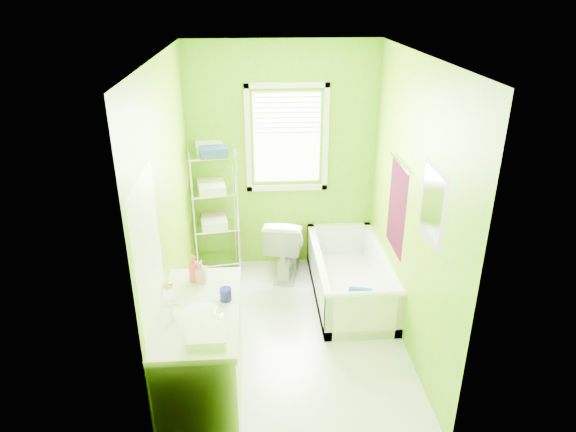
{
  "coord_description": "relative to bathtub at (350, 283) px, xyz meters",
  "views": [
    {
      "loc": [
        -0.31,
        -4.08,
        3.09
      ],
      "look_at": [
        -0.02,
        0.25,
        1.14
      ],
      "focal_mm": 32.0,
      "sensor_mm": 36.0,
      "label": 1
    }
  ],
  "objects": [
    {
      "name": "wire_shelf_unit",
      "position": [
        -1.45,
        0.67,
        0.77
      ],
      "size": [
        0.55,
        0.45,
        1.54
      ],
      "color": "silver",
      "rests_on": "ground"
    },
    {
      "name": "room_envelope",
      "position": [
        -0.67,
        -0.61,
        1.38
      ],
      "size": [
        2.14,
        2.94,
        2.62
      ],
      "color": "#64A207",
      "rests_on": "ground"
    },
    {
      "name": "toilet",
      "position": [
        -0.66,
        0.53,
        0.21
      ],
      "size": [
        0.57,
        0.81,
        0.75
      ],
      "primitive_type": "imported",
      "rotation": [
        0.0,
        0.0,
        2.92
      ],
      "color": "white",
      "rests_on": "ground"
    },
    {
      "name": "window",
      "position": [
        -0.62,
        0.81,
        1.45
      ],
      "size": [
        0.92,
        0.05,
        1.22
      ],
      "color": "white",
      "rests_on": "ground"
    },
    {
      "name": "right_wall_decor",
      "position": [
        0.36,
        -0.63,
        1.15
      ],
      "size": [
        0.04,
        1.48,
        1.17
      ],
      "color": "#3C0619",
      "rests_on": "ground"
    },
    {
      "name": "door",
      "position": [
        -1.71,
        -1.61,
        0.83
      ],
      "size": [
        0.09,
        0.8,
        2.0
      ],
      "color": "white",
      "rests_on": "ground"
    },
    {
      "name": "vanity",
      "position": [
        -1.43,
        -1.44,
        0.31
      ],
      "size": [
        0.61,
        1.18,
        1.12
      ],
      "color": "silver",
      "rests_on": "ground"
    },
    {
      "name": "ground",
      "position": [
        -0.67,
        -0.61,
        -0.17
      ],
      "size": [
        2.9,
        2.9,
        0.0
      ],
      "primitive_type": "plane",
      "color": "silver",
      "rests_on": "ground"
    },
    {
      "name": "bathtub",
      "position": [
        0.0,
        0.0,
        0.0
      ],
      "size": [
        0.75,
        1.61,
        0.52
      ],
      "color": "white",
      "rests_on": "ground"
    }
  ]
}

